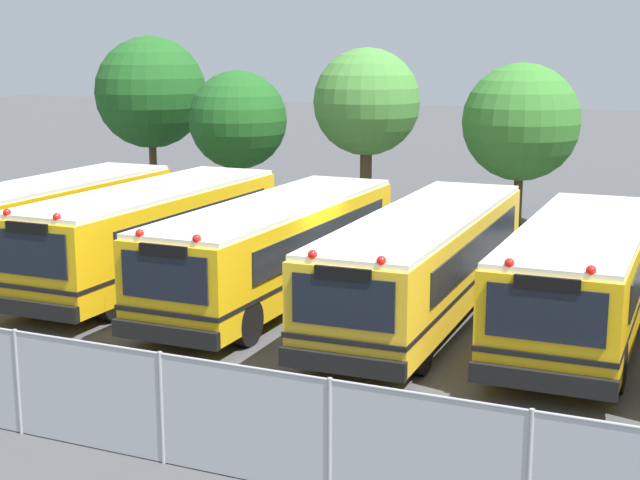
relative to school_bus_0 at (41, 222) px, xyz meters
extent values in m
plane|color=#424244|center=(9.33, -0.15, -1.37)|extent=(160.00, 160.00, 0.00)
cube|color=#EAA80C|center=(0.00, 0.03, -0.02)|extent=(2.50, 9.86, 1.99)
cube|color=white|center=(0.00, 0.03, 1.04)|extent=(2.45, 9.66, 0.12)
cube|color=black|center=(1.20, 0.34, 0.30)|extent=(0.14, 7.67, 0.72)
cube|color=black|center=(-1.21, 0.31, 0.30)|extent=(0.14, 7.67, 0.72)
cube|color=black|center=(0.00, 0.03, -0.42)|extent=(2.53, 9.96, 0.10)
cylinder|color=black|center=(1.00, 3.16, -0.87)|extent=(0.29, 1.00, 1.00)
cylinder|color=black|center=(-1.09, 3.13, -0.87)|extent=(0.29, 1.00, 1.00)
cube|color=yellow|center=(3.80, -0.10, 0.03)|extent=(2.50, 9.42, 2.09)
cube|color=white|center=(3.80, -0.10, 1.13)|extent=(2.45, 9.23, 0.12)
cube|color=black|center=(3.80, -4.88, -0.84)|extent=(2.55, 0.16, 0.36)
cube|color=black|center=(3.80, -4.83, 0.41)|extent=(2.05, 0.06, 1.00)
cube|color=black|center=(5.07, 0.20, 0.36)|extent=(0.04, 7.35, 0.75)
cube|color=black|center=(2.53, 0.20, 0.36)|extent=(0.04, 7.35, 0.75)
cube|color=black|center=(3.80, -0.10, -0.39)|extent=(2.52, 9.51, 0.10)
sphere|color=red|center=(4.49, -4.66, 1.23)|extent=(0.18, 0.18, 0.18)
sphere|color=red|center=(3.11, -4.66, 1.23)|extent=(0.18, 0.18, 0.18)
cube|color=black|center=(3.80, -4.84, 0.97)|extent=(1.12, 0.08, 0.24)
cylinder|color=black|center=(4.91, -3.41, -0.87)|extent=(0.28, 1.00, 1.00)
cylinder|color=black|center=(2.69, -3.41, -0.87)|extent=(0.28, 1.00, 1.00)
cylinder|color=black|center=(4.91, 2.81, -0.87)|extent=(0.28, 1.00, 1.00)
cylinder|color=black|center=(2.69, 2.81, -0.87)|extent=(0.28, 1.00, 1.00)
cube|color=yellow|center=(7.54, -0.23, -0.02)|extent=(2.43, 9.89, 1.99)
cube|color=white|center=(7.54, -0.23, 1.03)|extent=(2.38, 9.70, 0.12)
cube|color=black|center=(7.53, -5.25, -0.84)|extent=(2.47, 0.16, 0.36)
cube|color=black|center=(7.53, -5.20, 0.34)|extent=(1.99, 0.06, 0.96)
cube|color=black|center=(8.77, 0.07, 0.30)|extent=(0.04, 7.72, 0.72)
cube|color=black|center=(6.30, 0.07, 0.30)|extent=(0.04, 7.72, 0.72)
cube|color=black|center=(7.54, -0.23, -0.42)|extent=(2.45, 9.99, 0.10)
sphere|color=red|center=(8.20, -5.03, 1.13)|extent=(0.18, 0.18, 0.18)
sphere|color=red|center=(6.87, -5.03, 1.13)|extent=(0.18, 0.18, 0.18)
cube|color=black|center=(7.53, -5.21, 0.87)|extent=(1.09, 0.08, 0.24)
cylinder|color=black|center=(8.61, -3.78, -0.87)|extent=(0.28, 1.00, 1.00)
cylinder|color=black|center=(6.46, -3.78, -0.87)|extent=(0.28, 1.00, 1.00)
cylinder|color=black|center=(8.61, 2.91, -0.87)|extent=(0.28, 1.00, 1.00)
cylinder|color=black|center=(6.46, 2.92, -0.87)|extent=(0.28, 1.00, 1.00)
cube|color=yellow|center=(11.30, -0.05, -0.04)|extent=(2.72, 10.75, 1.96)
cube|color=white|center=(11.30, -0.05, 1.00)|extent=(2.66, 10.54, 0.12)
cube|color=black|center=(11.46, -5.46, -0.84)|extent=(2.45, 0.23, 0.36)
cube|color=black|center=(11.46, -5.41, 0.31)|extent=(1.97, 0.12, 0.94)
cube|color=black|center=(12.51, 0.29, 0.27)|extent=(0.29, 8.33, 0.70)
cube|color=black|center=(10.07, 0.21, 0.27)|extent=(0.29, 8.33, 0.70)
cube|color=black|center=(11.30, -0.05, -0.43)|extent=(2.74, 10.86, 0.10)
sphere|color=red|center=(12.12, -5.22, 1.10)|extent=(0.18, 0.18, 0.18)
sphere|color=red|center=(10.80, -5.26, 1.10)|extent=(0.18, 0.18, 0.18)
cube|color=black|center=(11.46, -5.42, 0.84)|extent=(1.08, 0.11, 0.24)
cylinder|color=black|center=(12.48, -3.96, -0.87)|extent=(0.31, 1.01, 1.00)
cylinder|color=black|center=(10.36, -4.02, -0.87)|extent=(0.31, 1.01, 1.00)
cylinder|color=black|center=(12.26, 3.52, -0.87)|extent=(0.31, 1.01, 1.00)
cylinder|color=black|center=(10.14, 3.46, -0.87)|extent=(0.31, 1.01, 1.00)
cube|color=yellow|center=(14.89, -0.28, -0.02)|extent=(2.62, 9.08, 2.00)
cube|color=white|center=(14.89, -0.28, 1.04)|extent=(2.57, 8.90, 0.12)
cube|color=black|center=(14.96, -4.87, -0.84)|extent=(2.55, 0.20, 0.36)
cube|color=black|center=(14.96, -4.82, 0.34)|extent=(2.05, 0.09, 0.96)
cube|color=black|center=(13.62, 0.00, 0.30)|extent=(0.14, 7.05, 0.72)
cube|color=black|center=(14.89, -0.28, -0.42)|extent=(2.64, 9.17, 0.10)
sphere|color=red|center=(15.64, -4.64, 1.14)|extent=(0.18, 0.18, 0.18)
sphere|color=red|center=(14.27, -4.66, 1.14)|extent=(0.18, 0.18, 0.18)
cube|color=black|center=(14.96, -4.83, 0.88)|extent=(1.12, 0.10, 0.24)
cylinder|color=black|center=(16.04, -3.39, -0.87)|extent=(0.29, 1.00, 1.00)
cylinder|color=black|center=(13.83, -3.42, -0.87)|extent=(0.29, 1.00, 1.00)
cylinder|color=black|center=(13.75, 2.43, -0.87)|extent=(0.29, 1.00, 1.00)
cylinder|color=#4C3823|center=(-3.86, 11.35, 0.02)|extent=(0.31, 0.31, 2.77)
sphere|color=#1E561E|center=(-3.86, 11.35, 3.07)|extent=(4.46, 4.46, 4.46)
sphere|color=#1E561E|center=(-3.21, 11.69, 3.34)|extent=(2.73, 2.73, 2.73)
cylinder|color=#4C3823|center=(0.97, 9.80, -0.25)|extent=(0.37, 0.37, 2.23)
sphere|color=#1E561E|center=(0.97, 9.80, 2.22)|extent=(3.61, 3.61, 3.61)
sphere|color=#1E561E|center=(1.24, 10.17, 1.93)|extent=(2.30, 2.30, 2.30)
cylinder|color=#4C3823|center=(5.55, 11.03, 0.06)|extent=(0.43, 0.43, 2.85)
sphere|color=#478438|center=(5.55, 11.03, 2.92)|extent=(3.84, 3.84, 3.84)
sphere|color=#478438|center=(5.87, 11.40, 3.27)|extent=(2.53, 2.53, 2.53)
cylinder|color=#4C3823|center=(10.90, 12.02, -0.30)|extent=(0.31, 0.31, 2.14)
sphere|color=#387A2D|center=(10.90, 12.02, 2.30)|extent=(4.07, 4.07, 4.07)
sphere|color=#387A2D|center=(11.07, 12.27, 2.04)|extent=(2.38, 2.38, 2.38)
cylinder|color=#9EA0A3|center=(7.42, -9.31, -0.48)|extent=(0.07, 0.07, 1.77)
cylinder|color=#9EA0A3|center=(10.15, -9.31, -0.48)|extent=(0.07, 0.07, 1.77)
cylinder|color=#9EA0A3|center=(12.89, -9.31, -0.48)|extent=(0.07, 0.07, 1.77)
cylinder|color=#9EA0A3|center=(15.62, -9.31, -0.48)|extent=(0.07, 0.07, 1.77)
cube|color=#ADB2B7|center=(8.79, -9.31, -0.48)|extent=(24.61, 0.02, 1.73)
cylinder|color=#9EA0A3|center=(8.79, -9.31, 0.37)|extent=(24.61, 0.04, 0.04)
cone|color=#EA5914|center=(13.60, -7.54, -1.05)|extent=(0.48, 0.48, 0.63)
camera|label=1|loc=(17.61, -20.28, 4.77)|focal=52.10mm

